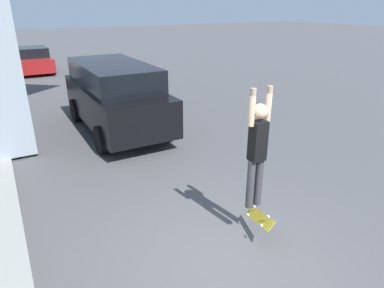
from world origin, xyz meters
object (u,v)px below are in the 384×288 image
(suv_parked, at_px, (115,95))
(car_down_street, at_px, (33,60))
(skateboarder, at_px, (257,148))
(skateboard, at_px, (259,217))

(suv_parked, distance_m, car_down_street, 12.20)
(suv_parked, height_order, skateboarder, skateboarder)
(car_down_street, height_order, skateboarder, skateboarder)
(suv_parked, height_order, car_down_street, suv_parked)
(car_down_street, relative_size, skateboard, 5.08)
(suv_parked, bearing_deg, skateboard, -86.62)
(skateboarder, bearing_deg, skateboard, -67.49)
(skateboarder, height_order, skateboard, skateboarder)
(car_down_street, xyz_separation_m, skateboard, (1.48, -18.64, -0.31))
(suv_parked, distance_m, skateboard, 6.55)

